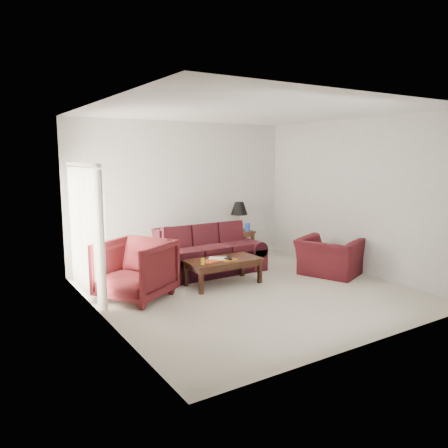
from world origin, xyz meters
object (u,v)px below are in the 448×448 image
floor_lamp (100,238)px  armchair_left (135,270)px  end_table (238,244)px  sofa (209,251)px  coffee_table (223,272)px  armchair_right (329,257)px

floor_lamp → armchair_left: bearing=-82.8°
end_table → floor_lamp: (-3.17, -0.15, 0.49)m
sofa → armchair_left: 1.91m
end_table → armchair_left: (-3.01, -1.48, 0.17)m
sofa → end_table: size_ratio=3.53×
end_table → coffee_table: size_ratio=0.47×
end_table → coffee_table: 2.10m
end_table → sofa: bearing=-146.9°
armchair_left → coffee_table: armchair_left is taller
sofa → coffee_table: size_ratio=1.65×
end_table → armchair_left: size_ratio=0.59×
sofa → coffee_table: sofa is taller
sofa → armchair_right: sofa is taller
sofa → end_table: 1.47m
floor_lamp → coffee_table: size_ratio=1.21×
sofa → floor_lamp: bearing=165.0°
end_table → armchair_right: (0.68, -2.13, 0.05)m
armchair_right → armchair_left: bearing=57.9°
floor_lamp → armchair_right: 4.36m
end_table → floor_lamp: floor_lamp is taller
armchair_left → armchair_right: armchair_left is taller
end_table → floor_lamp: bearing=-177.3°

